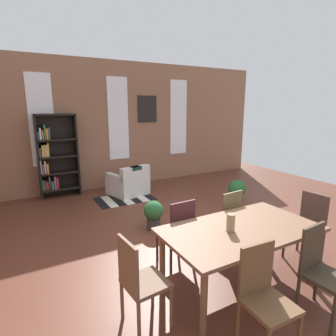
% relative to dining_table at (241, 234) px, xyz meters
% --- Properties ---
extents(ground_plane, '(10.52, 10.52, 0.00)m').
position_rel_dining_table_xyz_m(ground_plane, '(0.24, 0.87, -0.68)').
color(ground_plane, brown).
extents(back_wall_brick, '(8.98, 0.12, 3.31)m').
position_rel_dining_table_xyz_m(back_wall_brick, '(0.24, 4.97, 0.98)').
color(back_wall_brick, '#91634A').
rests_on(back_wall_brick, ground).
extents(window_pane_0, '(0.55, 0.02, 2.15)m').
position_rel_dining_table_xyz_m(window_pane_0, '(-1.62, 4.90, 1.14)').
color(window_pane_0, white).
extents(window_pane_1, '(0.55, 0.02, 2.15)m').
position_rel_dining_table_xyz_m(window_pane_1, '(0.24, 4.90, 1.14)').
color(window_pane_1, white).
extents(window_pane_2, '(0.55, 0.02, 2.15)m').
position_rel_dining_table_xyz_m(window_pane_2, '(2.10, 4.90, 1.14)').
color(window_pane_2, white).
extents(dining_table, '(1.85, 1.02, 0.76)m').
position_rel_dining_table_xyz_m(dining_table, '(0.00, 0.00, 0.00)').
color(dining_table, brown).
rests_on(dining_table, ground).
extents(vase_on_table, '(0.10, 0.10, 0.20)m').
position_rel_dining_table_xyz_m(vase_on_table, '(-0.16, 0.00, 0.18)').
color(vase_on_table, '#998466').
rests_on(vase_on_table, dining_table).
extents(tealight_candle_0, '(0.04, 0.04, 0.04)m').
position_rel_dining_table_xyz_m(tealight_candle_0, '(0.08, 0.24, 0.10)').
color(tealight_candle_0, silver).
rests_on(tealight_candle_0, dining_table).
extents(dining_chair_head_left, '(0.43, 0.43, 0.95)m').
position_rel_dining_table_xyz_m(dining_chair_head_left, '(-1.30, -0.01, -0.16)').
color(dining_chair_head_left, brown).
rests_on(dining_chair_head_left, ground).
extents(dining_chair_far_left, '(0.42, 0.42, 0.95)m').
position_rel_dining_table_xyz_m(dining_chair_far_left, '(-0.41, 0.74, -0.16)').
color(dining_chair_far_left, '#421F24').
rests_on(dining_chair_far_left, ground).
extents(dining_chair_head_right, '(0.43, 0.43, 0.95)m').
position_rel_dining_table_xyz_m(dining_chair_head_right, '(1.30, 0.01, -0.16)').
color(dining_chair_head_right, '#46322C').
rests_on(dining_chair_head_right, ground).
extents(dining_chair_near_left, '(0.42, 0.42, 0.95)m').
position_rel_dining_table_xyz_m(dining_chair_near_left, '(-0.41, -0.74, -0.16)').
color(dining_chair_near_left, brown).
rests_on(dining_chair_near_left, ground).
extents(dining_chair_far_right, '(0.44, 0.44, 0.95)m').
position_rel_dining_table_xyz_m(dining_chair_far_right, '(0.42, 0.74, -0.16)').
color(dining_chair_far_right, brown).
rests_on(dining_chair_far_right, ground).
extents(dining_chair_near_right, '(0.43, 0.43, 0.95)m').
position_rel_dining_table_xyz_m(dining_chair_near_right, '(0.41, -0.74, -0.16)').
color(dining_chair_near_right, '#3C2F21').
rests_on(dining_chair_near_right, ground).
extents(bookshelf_tall, '(0.90, 0.34, 1.98)m').
position_rel_dining_table_xyz_m(bookshelf_tall, '(-1.43, 4.71, 0.31)').
color(bookshelf_tall, black).
rests_on(bookshelf_tall, ground).
extents(armchair_white, '(0.98, 0.98, 0.75)m').
position_rel_dining_table_xyz_m(armchair_white, '(0.14, 4.02, -0.40)').
color(armchair_white, silver).
rests_on(armchair_white, ground).
extents(potted_plant_by_shelf, '(0.39, 0.39, 0.54)m').
position_rel_dining_table_xyz_m(potted_plant_by_shelf, '(2.03, 2.22, -0.37)').
color(potted_plant_by_shelf, '#9E6042').
rests_on(potted_plant_by_shelf, ground).
extents(potted_plant_corner, '(0.35, 0.35, 0.52)m').
position_rel_dining_table_xyz_m(potted_plant_corner, '(-0.20, 1.92, -0.38)').
color(potted_plant_corner, '#333338').
rests_on(potted_plant_corner, ground).
extents(striped_rug, '(1.34, 0.85, 0.01)m').
position_rel_dining_table_xyz_m(striped_rug, '(-0.08, 3.72, -0.67)').
color(striped_rug, black).
rests_on(striped_rug, ground).
extents(framed_picture, '(0.56, 0.03, 0.72)m').
position_rel_dining_table_xyz_m(framed_picture, '(1.09, 4.90, 1.40)').
color(framed_picture, black).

